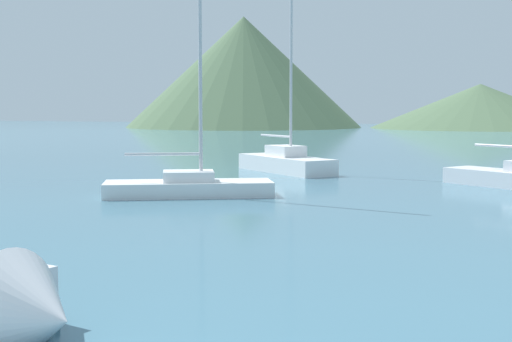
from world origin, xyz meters
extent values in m
cone|color=silver|center=(0.73, 3.15, 0.39)|extent=(1.28, 1.70, 1.55)
cube|color=white|center=(-4.39, 17.01, 0.25)|extent=(5.64, 4.17, 0.49)
cube|color=white|center=(-4.39, 17.01, 0.66)|extent=(2.03, 1.87, 0.34)
cylinder|color=#BCBCC1|center=(-4.03, 17.20, 5.09)|extent=(0.12, 0.12, 9.20)
cylinder|color=#BCBCC1|center=(-5.11, 16.61, 1.39)|extent=(2.21, 1.27, 0.10)
cube|color=white|center=(-4.36, 26.40, 0.35)|extent=(5.54, 4.86, 0.71)
cube|color=white|center=(-4.36, 26.40, 0.95)|extent=(2.08, 1.99, 0.49)
cylinder|color=#BCBCC1|center=(-4.02, 26.14, 4.73)|extent=(0.12, 0.12, 8.05)
cylinder|color=#BCBCC1|center=(-5.03, 26.93, 1.61)|extent=(2.09, 1.67, 0.10)
cone|color=#4C6647|center=(-34.99, 93.79, 8.10)|extent=(34.64, 34.64, 16.19)
cone|color=#4C6647|center=(-2.00, 100.52, 3.08)|extent=(30.26, 30.26, 6.17)
camera|label=1|loc=(6.37, -3.70, 2.91)|focal=50.00mm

